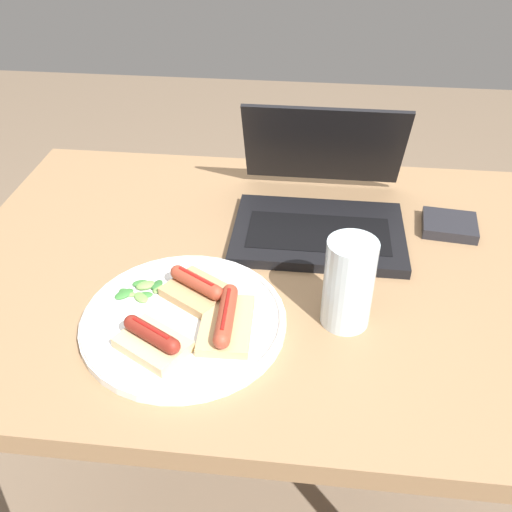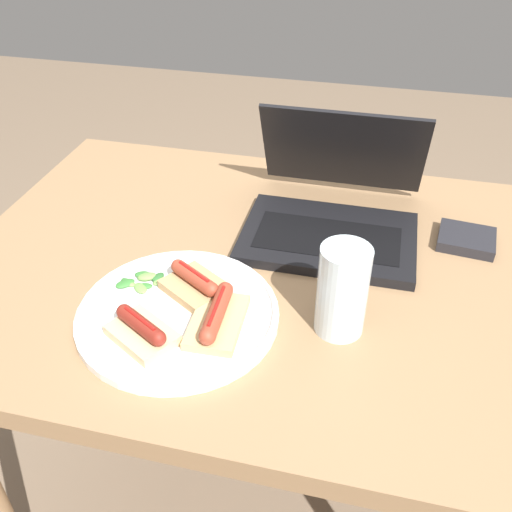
{
  "view_description": "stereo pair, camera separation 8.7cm",
  "coord_description": "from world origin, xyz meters",
  "views": [
    {
      "loc": [
        0.08,
        -0.76,
        1.32
      ],
      "look_at": [
        0.0,
        -0.06,
        0.81
      ],
      "focal_mm": 40.0,
      "sensor_mm": 36.0,
      "label": 1
    },
    {
      "loc": [
        0.17,
        -0.75,
        1.32
      ],
      "look_at": [
        0.0,
        -0.06,
        0.81
      ],
      "focal_mm": 40.0,
      "sensor_mm": 36.0,
      "label": 2
    }
  ],
  "objects": [
    {
      "name": "laptop",
      "position": [
        0.1,
        0.13,
        0.78
      ],
      "size": [
        0.3,
        0.3,
        0.2
      ],
      "color": "black",
      "rests_on": "desk"
    },
    {
      "name": "sausage_toast_middle",
      "position": [
        -0.12,
        -0.23,
        0.78
      ],
      "size": [
        0.11,
        0.1,
        0.04
      ],
      "rotation": [
        0.0,
        0.0,
        5.76
      ],
      "color": "#D6B784",
      "rests_on": "plate"
    },
    {
      "name": "sausage_toast_left",
      "position": [
        -0.08,
        -0.11,
        0.77
      ],
      "size": [
        0.12,
        0.11,
        0.04
      ],
      "rotation": [
        0.0,
        0.0,
        2.58
      ],
      "color": "tan",
      "rests_on": "plate"
    },
    {
      "name": "sausage_toast_right",
      "position": [
        -0.03,
        -0.18,
        0.77
      ],
      "size": [
        0.08,
        0.12,
        0.04
      ],
      "rotation": [
        0.0,
        0.0,
        1.6
      ],
      "color": "tan",
      "rests_on": "plate"
    },
    {
      "name": "external_drive",
      "position": [
        0.33,
        0.14,
        0.76
      ],
      "size": [
        0.1,
        0.09,
        0.02
      ],
      "rotation": [
        0.0,
        0.0,
        -0.11
      ],
      "color": "#232328",
      "rests_on": "desk"
    },
    {
      "name": "salad_pile",
      "position": [
        -0.17,
        -0.11,
        0.76
      ],
      "size": [
        0.08,
        0.06,
        0.01
      ],
      "color": "#709E4C",
      "rests_on": "plate"
    },
    {
      "name": "desk",
      "position": [
        0.0,
        0.0,
        0.67
      ],
      "size": [
        1.03,
        0.75,
        0.75
      ],
      "color": "#93704C",
      "rests_on": "ground_plane"
    },
    {
      "name": "ground_plane",
      "position": [
        0.0,
        0.0,
        0.0
      ],
      "size": [
        6.0,
        6.0,
        0.0
      ],
      "primitive_type": "plane",
      "color": "#75604C"
    },
    {
      "name": "drinking_glass",
      "position": [
        0.14,
        -0.13,
        0.82
      ],
      "size": [
        0.07,
        0.07,
        0.14
      ],
      "color": "silver",
      "rests_on": "desk"
    },
    {
      "name": "plate",
      "position": [
        -0.09,
        -0.16,
        0.76
      ],
      "size": [
        0.3,
        0.3,
        0.02
      ],
      "color": "white",
      "rests_on": "desk"
    }
  ]
}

